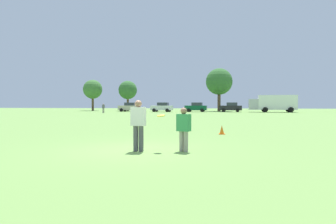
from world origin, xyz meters
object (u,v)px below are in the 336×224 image
Objects in this scene: player_thrower at (138,123)px; frisbee at (161,116)px; bystander_sideline_watcher at (103,108)px; box_truck at (274,103)px; traffic_cone at (222,130)px; parked_car_mid_left at (162,107)px; parked_car_mid_right at (231,107)px; parked_car_near_left at (129,107)px; player_defender at (184,127)px; parked_car_center at (196,107)px.

player_thrower is 6.34× the size of frisbee.
box_truck is at bearing 16.66° from bystander_sideline_watcher.
traffic_cone is 0.11× the size of parked_car_mid_left.
parked_car_mid_right is 7.82m from box_truck.
box_truck reaches higher than traffic_cone.
parked_car_mid_right is at bearing 86.15° from traffic_cone.
box_truck is (10.62, 41.98, 1.52)m from traffic_cone.
box_truck is at bearing 0.45° from parked_car_near_left.
parked_car_mid_left is at bearing 100.78° from player_defender.
player_thrower is 0.80m from frisbee.
parked_car_mid_right is 0.50× the size of box_truck.
player_defender is 0.92× the size of bystander_sideline_watcher.
parked_car_mid_right is (4.27, 48.19, 0.10)m from player_defender.
player_defender is 47.80m from parked_car_mid_left.
traffic_cone is at bearing -75.84° from parked_car_mid_left.
bystander_sideline_watcher is at bearing 112.61° from player_thrower.
box_truck is (20.99, 0.90, 0.83)m from parked_car_mid_left.
parked_car_mid_left is (-8.19, 47.06, -0.28)m from frisbee.
parked_car_near_left is 1.00× the size of parked_car_mid_right.
parked_car_center is 2.68× the size of bystander_sideline_watcher.
parked_car_near_left is at bearing 76.32° from bystander_sideline_watcher.
parked_car_mid_left is 11.97m from bystander_sideline_watcher.
parked_car_mid_left is 6.62m from parked_car_center.
parked_car_near_left is at bearing -179.67° from parked_car_center.
parked_car_center is 17.78m from bystander_sideline_watcher.
parked_car_mid_left reaches higher than player_thrower.
player_thrower is at bearing -81.05° from parked_car_mid_left.
player_defender is 0.17× the size of box_truck.
parked_car_center is at bearing 91.92° from frisbee.
player_thrower is 0.40× the size of parked_car_mid_right.
traffic_cone is at bearing -59.80° from bystander_sideline_watcher.
box_truck is at bearing -2.49° from parked_car_mid_right.
parked_car_near_left reaches higher than frisbee.
box_truck is (14.41, 0.14, 0.83)m from parked_car_center.
parked_car_mid_right is 23.95m from bystander_sideline_watcher.
parked_car_near_left and parked_car_mid_left have the same top height.
frisbee is 0.57× the size of traffic_cone.
traffic_cone is (1.42, 5.87, -0.60)m from player_defender.
parked_car_near_left is at bearing 112.29° from traffic_cone.
parked_car_mid_right reaches higher than bystander_sideline_watcher.
parked_car_mid_left is 1.00× the size of parked_car_mid_right.
traffic_cone is at bearing -93.85° from parked_car_mid_right.
parked_car_center is (-2.36, 47.71, 0.10)m from player_defender.
parked_car_near_left is at bearing 108.23° from player_defender.
bystander_sideline_watcher is at bearing -150.36° from parked_car_center.
parked_car_mid_right is at bearing 1.60° from parked_car_near_left.
frisbee is 49.64m from box_truck.
parked_car_mid_left is (-8.94, 46.95, 0.10)m from player_defender.
player_thrower is 1.54m from player_defender.
bystander_sideline_watcher is at bearing 120.20° from traffic_cone.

